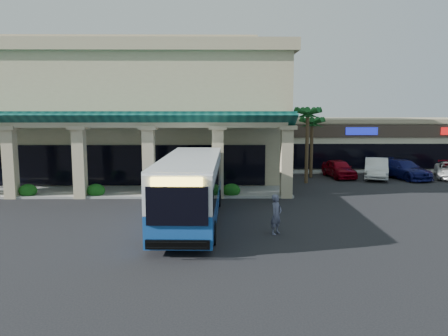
{
  "coord_description": "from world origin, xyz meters",
  "views": [
    {
      "loc": [
        1.57,
        -23.1,
        5.7
      ],
      "look_at": [
        1.89,
        3.52,
        2.2
      ],
      "focal_mm": 35.0,
      "sensor_mm": 36.0,
      "label": 1
    }
  ],
  "objects_px": {
    "transit_bus": "(191,189)",
    "car_silver": "(339,169)",
    "car_white": "(376,168)",
    "pedestrian": "(276,214)",
    "car_red": "(403,169)"
  },
  "relations": [
    {
      "from": "transit_bus",
      "to": "pedestrian",
      "type": "bearing_deg",
      "value": -28.32
    },
    {
      "from": "transit_bus",
      "to": "pedestrian",
      "type": "height_order",
      "value": "transit_bus"
    },
    {
      "from": "car_silver",
      "to": "car_red",
      "type": "xyz_separation_m",
      "value": [
        5.32,
        -0.6,
        0.02
      ]
    },
    {
      "from": "transit_bus",
      "to": "car_white",
      "type": "relative_size",
      "value": 2.31
    },
    {
      "from": "pedestrian",
      "to": "transit_bus",
      "type": "bearing_deg",
      "value": 99.56
    },
    {
      "from": "transit_bus",
      "to": "car_silver",
      "type": "distance_m",
      "value": 18.97
    },
    {
      "from": "car_white",
      "to": "pedestrian",
      "type": "bearing_deg",
      "value": -103.34
    },
    {
      "from": "pedestrian",
      "to": "car_red",
      "type": "distance_m",
      "value": 21.1
    },
    {
      "from": "transit_bus",
      "to": "car_red",
      "type": "distance_m",
      "value": 22.25
    },
    {
      "from": "transit_bus",
      "to": "car_silver",
      "type": "bearing_deg",
      "value": 53.55
    },
    {
      "from": "pedestrian",
      "to": "car_red",
      "type": "relative_size",
      "value": 0.34
    },
    {
      "from": "transit_bus",
      "to": "car_silver",
      "type": "xyz_separation_m",
      "value": [
        11.73,
        14.89,
        -0.91
      ]
    },
    {
      "from": "car_white",
      "to": "car_red",
      "type": "distance_m",
      "value": 2.29
    },
    {
      "from": "car_silver",
      "to": "car_white",
      "type": "height_order",
      "value": "car_white"
    },
    {
      "from": "transit_bus",
      "to": "car_red",
      "type": "bearing_deg",
      "value": 41.74
    }
  ]
}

